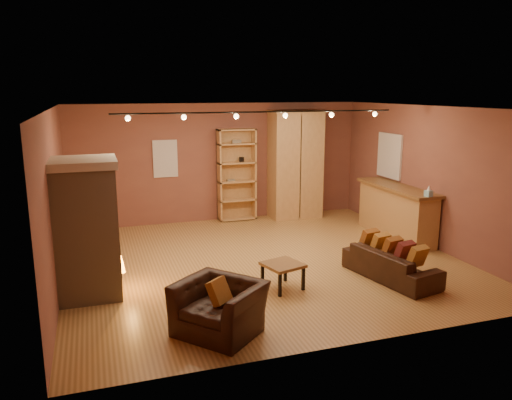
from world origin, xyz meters
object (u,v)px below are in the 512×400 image
object	(u,v)px
bar_counter	(396,211)
coffee_table	(283,267)
fireplace	(87,229)
armoire	(295,164)
bookcase	(236,174)
loveseat	(391,258)
armchair	(219,299)

from	to	relation	value
bar_counter	coffee_table	distance (m)	3.86
fireplace	bar_counter	world-z (taller)	fireplace
armoire	bookcase	bearing A→B (deg)	171.42
bookcase	fireplace	bearing A→B (deg)	-132.39
armoire	coffee_table	distance (m)	4.75
armoire	loveseat	size ratio (longest dim) A/B	1.47
bookcase	coffee_table	world-z (taller)	bookcase
fireplace	bookcase	xyz separation A→B (m)	(3.41, 3.73, 0.06)
bookcase	armchair	xyz separation A→B (m)	(-1.83, -5.54, -0.66)
bookcase	coffee_table	distance (m)	4.53
armchair	bookcase	bearing A→B (deg)	120.51
fireplace	coffee_table	size ratio (longest dim) A/B	3.08
armchair	coffee_table	distance (m)	1.72
bookcase	bar_counter	distance (m)	3.83
bookcase	armoire	size ratio (longest dim) A/B	0.84
coffee_table	fireplace	bearing A→B (deg)	166.38
bar_counter	armchair	xyz separation A→B (m)	(-4.66, -3.03, -0.11)
bookcase	loveseat	size ratio (longest dim) A/B	1.23
bookcase	loveseat	bearing A→B (deg)	-73.55
bookcase	armoire	bearing A→B (deg)	-8.58
bar_counter	loveseat	size ratio (longest dim) A/B	1.30
fireplace	armoire	xyz separation A→B (m)	(4.85, 3.52, 0.26)
armoire	armchair	size ratio (longest dim) A/B	2.13
fireplace	loveseat	bearing A→B (deg)	-10.35
bookcase	coffee_table	size ratio (longest dim) A/B	3.20
coffee_table	armoire	bearing A→B (deg)	65.08
armoire	bar_counter	size ratio (longest dim) A/B	1.13
fireplace	armchair	world-z (taller)	fireplace
fireplace	armchair	xyz separation A→B (m)	(1.58, -1.81, -0.60)
armoire	armchair	bearing A→B (deg)	-121.59
fireplace	loveseat	distance (m)	4.90
loveseat	bar_counter	bearing A→B (deg)	-46.68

